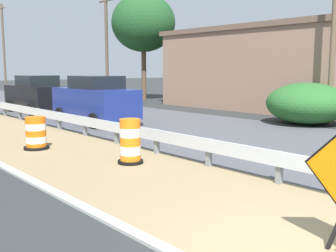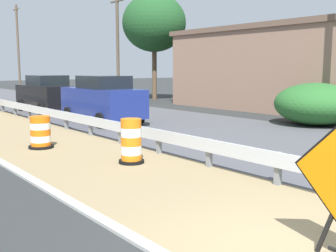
{
  "view_description": "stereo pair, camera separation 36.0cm",
  "coord_description": "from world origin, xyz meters",
  "px_view_note": "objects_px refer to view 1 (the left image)",
  "views": [
    {
      "loc": [
        -4.62,
        -2.52,
        2.41
      ],
      "look_at": [
        1.69,
        4.68,
        1.04
      ],
      "focal_mm": 43.09,
      "sensor_mm": 36.0,
      "label": 1
    },
    {
      "loc": [
        -4.34,
        -2.75,
        2.41
      ],
      "look_at": [
        1.69,
        4.68,
        1.04
      ],
      "focal_mm": 43.09,
      "sensor_mm": 36.0,
      "label": 2
    }
  ],
  "objects_px": {
    "utility_pole_near": "(334,20)",
    "utility_pole_mid": "(107,45)",
    "traffic_barrel_nearest": "(130,143)",
    "car_lead_far_lane": "(37,94)",
    "traffic_barrel_close": "(36,135)",
    "utility_pole_far": "(4,46)",
    "car_lead_near_lane": "(95,99)"
  },
  "relations": [
    {
      "from": "traffic_barrel_nearest",
      "to": "car_lead_far_lane",
      "type": "distance_m",
      "value": 13.72
    },
    {
      "from": "car_lead_near_lane",
      "to": "utility_pole_mid",
      "type": "height_order",
      "value": "utility_pole_mid"
    },
    {
      "from": "car_lead_near_lane",
      "to": "utility_pole_near",
      "type": "bearing_deg",
      "value": -131.72
    },
    {
      "from": "traffic_barrel_close",
      "to": "car_lead_near_lane",
      "type": "relative_size",
      "value": 0.21
    },
    {
      "from": "utility_pole_near",
      "to": "utility_pole_mid",
      "type": "distance_m",
      "value": 18.59
    },
    {
      "from": "utility_pole_mid",
      "to": "car_lead_near_lane",
      "type": "bearing_deg",
      "value": -125.02
    },
    {
      "from": "car_lead_near_lane",
      "to": "utility_pole_mid",
      "type": "distance_m",
      "value": 14.48
    },
    {
      "from": "car_lead_near_lane",
      "to": "car_lead_far_lane",
      "type": "height_order",
      "value": "car_lead_near_lane"
    },
    {
      "from": "traffic_barrel_nearest",
      "to": "utility_pole_near",
      "type": "bearing_deg",
      "value": 1.59
    },
    {
      "from": "traffic_barrel_close",
      "to": "car_lead_far_lane",
      "type": "relative_size",
      "value": 0.23
    },
    {
      "from": "utility_pole_near",
      "to": "utility_pole_far",
      "type": "height_order",
      "value": "utility_pole_far"
    },
    {
      "from": "utility_pole_far",
      "to": "traffic_barrel_close",
      "type": "bearing_deg",
      "value": -108.18
    },
    {
      "from": "utility_pole_mid",
      "to": "utility_pole_far",
      "type": "relative_size",
      "value": 0.85
    },
    {
      "from": "utility_pole_near",
      "to": "traffic_barrel_close",
      "type": "bearing_deg",
      "value": 165.63
    },
    {
      "from": "car_lead_far_lane",
      "to": "utility_pole_mid",
      "type": "xyz_separation_m",
      "value": [
        8.2,
        5.56,
        3.16
      ]
    },
    {
      "from": "car_lead_far_lane",
      "to": "utility_pole_mid",
      "type": "bearing_deg",
      "value": -57.48
    },
    {
      "from": "utility_pole_mid",
      "to": "utility_pole_far",
      "type": "bearing_deg",
      "value": 93.26
    },
    {
      "from": "traffic_barrel_close",
      "to": "utility_pole_mid",
      "type": "height_order",
      "value": "utility_pole_mid"
    },
    {
      "from": "traffic_barrel_close",
      "to": "utility_pole_far",
      "type": "xyz_separation_m",
      "value": [
        11.43,
        34.81,
        4.45
      ]
    },
    {
      "from": "traffic_barrel_close",
      "to": "utility_pole_mid",
      "type": "relative_size",
      "value": 0.12
    },
    {
      "from": "traffic_barrel_nearest",
      "to": "utility_pole_mid",
      "type": "bearing_deg",
      "value": 58.69
    },
    {
      "from": "traffic_barrel_nearest",
      "to": "traffic_barrel_close",
      "type": "bearing_deg",
      "value": 107.23
    },
    {
      "from": "utility_pole_near",
      "to": "car_lead_near_lane",
      "type": "bearing_deg",
      "value": 137.26
    },
    {
      "from": "traffic_barrel_close",
      "to": "utility_pole_mid",
      "type": "distance_m",
      "value": 20.28
    },
    {
      "from": "traffic_barrel_nearest",
      "to": "utility_pole_far",
      "type": "height_order",
      "value": "utility_pole_far"
    },
    {
      "from": "car_lead_far_lane",
      "to": "utility_pole_mid",
      "type": "height_order",
      "value": "utility_pole_mid"
    },
    {
      "from": "traffic_barrel_close",
      "to": "car_lead_near_lane",
      "type": "xyz_separation_m",
      "value": [
        4.41,
        3.93,
        0.61
      ]
    },
    {
      "from": "car_lead_far_lane",
      "to": "utility_pole_near",
      "type": "height_order",
      "value": "utility_pole_near"
    },
    {
      "from": "traffic_barrel_nearest",
      "to": "car_lead_far_lane",
      "type": "height_order",
      "value": "car_lead_far_lane"
    },
    {
      "from": "utility_pole_near",
      "to": "utility_pole_far",
      "type": "distance_m",
      "value": 37.88
    },
    {
      "from": "utility_pole_mid",
      "to": "car_lead_far_lane",
      "type": "bearing_deg",
      "value": -145.84
    },
    {
      "from": "traffic_barrel_nearest",
      "to": "car_lead_near_lane",
      "type": "distance_m",
      "value": 8.05
    }
  ]
}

